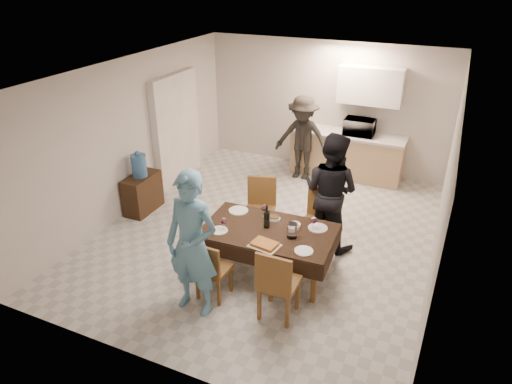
# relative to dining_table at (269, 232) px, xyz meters

# --- Properties ---
(floor) EXTENTS (5.00, 6.00, 0.02)m
(floor) POSITION_rel_dining_table_xyz_m (-0.41, 0.97, -0.66)
(floor) COLOR beige
(floor) RESTS_ON ground
(ceiling) EXTENTS (5.00, 6.00, 0.02)m
(ceiling) POSITION_rel_dining_table_xyz_m (-0.41, 0.97, 1.94)
(ceiling) COLOR white
(ceiling) RESTS_ON wall_back
(wall_back) EXTENTS (5.00, 0.02, 2.60)m
(wall_back) POSITION_rel_dining_table_xyz_m (-0.41, 3.97, 0.64)
(wall_back) COLOR beige
(wall_back) RESTS_ON floor
(wall_front) EXTENTS (5.00, 0.02, 2.60)m
(wall_front) POSITION_rel_dining_table_xyz_m (-0.41, -2.03, 0.64)
(wall_front) COLOR beige
(wall_front) RESTS_ON floor
(wall_left) EXTENTS (0.02, 6.00, 2.60)m
(wall_left) POSITION_rel_dining_table_xyz_m (-2.91, 0.97, 0.64)
(wall_left) COLOR beige
(wall_left) RESTS_ON floor
(wall_right) EXTENTS (0.02, 6.00, 2.60)m
(wall_right) POSITION_rel_dining_table_xyz_m (2.09, 0.97, 0.64)
(wall_right) COLOR beige
(wall_right) RESTS_ON floor
(stub_partition) EXTENTS (0.15, 1.40, 2.10)m
(stub_partition) POSITION_rel_dining_table_xyz_m (-2.83, 2.17, 0.39)
(stub_partition) COLOR white
(stub_partition) RESTS_ON floor
(kitchen_base_cabinet) EXTENTS (2.20, 0.60, 0.86)m
(kitchen_base_cabinet) POSITION_rel_dining_table_xyz_m (0.19, 3.65, -0.23)
(kitchen_base_cabinet) COLOR tan
(kitchen_base_cabinet) RESTS_ON floor
(kitchen_worktop) EXTENTS (2.24, 0.64, 0.05)m
(kitchen_worktop) POSITION_rel_dining_table_xyz_m (0.19, 3.65, 0.22)
(kitchen_worktop) COLOR #B6B5B0
(kitchen_worktop) RESTS_ON kitchen_base_cabinet
(upper_cabinet) EXTENTS (1.20, 0.34, 0.70)m
(upper_cabinet) POSITION_rel_dining_table_xyz_m (0.49, 3.79, 1.19)
(upper_cabinet) COLOR white
(upper_cabinet) RESTS_ON wall_back
(dining_table) EXTENTS (1.82, 1.11, 0.70)m
(dining_table) POSITION_rel_dining_table_xyz_m (0.00, 0.00, 0.00)
(dining_table) COLOR black
(dining_table) RESTS_ON floor
(chair_near_left) EXTENTS (0.40, 0.40, 0.47)m
(chair_near_left) POSITION_rel_dining_table_xyz_m (-0.45, -0.83, -0.14)
(chair_near_left) COLOR brown
(chair_near_left) RESTS_ON floor
(chair_near_right) EXTENTS (0.45, 0.45, 0.53)m
(chair_near_right) POSITION_rel_dining_table_xyz_m (0.45, -0.84, -0.06)
(chair_near_right) COLOR brown
(chair_near_right) RESTS_ON floor
(chair_far_left) EXTENTS (0.55, 0.56, 0.54)m
(chair_far_left) POSITION_rel_dining_table_xyz_m (-0.45, 0.66, -0.06)
(chair_far_left) COLOR brown
(chair_far_left) RESTS_ON floor
(chair_far_right) EXTENTS (0.48, 0.48, 0.54)m
(chair_far_right) POSITION_rel_dining_table_xyz_m (0.45, 0.66, -0.06)
(chair_far_right) COLOR brown
(chair_far_right) RESTS_ON floor
(console) EXTENTS (0.36, 0.72, 0.67)m
(console) POSITION_rel_dining_table_xyz_m (-2.69, 0.77, -0.33)
(console) COLOR #312110
(console) RESTS_ON floor
(water_jug) EXTENTS (0.26, 0.26, 0.39)m
(water_jug) POSITION_rel_dining_table_xyz_m (-2.69, 0.77, 0.20)
(water_jug) COLOR #4178B7
(water_jug) RESTS_ON console
(wine_bottle) EXTENTS (0.08, 0.08, 0.34)m
(wine_bottle) POSITION_rel_dining_table_xyz_m (-0.05, 0.05, 0.20)
(wine_bottle) COLOR black
(wine_bottle) RESTS_ON dining_table
(water_pitcher) EXTENTS (0.14, 0.14, 0.21)m
(water_pitcher) POSITION_rel_dining_table_xyz_m (0.35, -0.05, 0.14)
(water_pitcher) COLOR white
(water_pitcher) RESTS_ON dining_table
(savoury_tart) EXTENTS (0.41, 0.34, 0.05)m
(savoury_tart) POSITION_rel_dining_table_xyz_m (0.10, -0.38, 0.06)
(savoury_tart) COLOR #AC7932
(savoury_tart) RESTS_ON dining_table
(salad_bowl) EXTENTS (0.17, 0.17, 0.07)m
(salad_bowl) POSITION_rel_dining_table_xyz_m (0.30, 0.18, 0.06)
(salad_bowl) COLOR white
(salad_bowl) RESTS_ON dining_table
(mushroom_dish) EXTENTS (0.20, 0.20, 0.03)m
(mushroom_dish) POSITION_rel_dining_table_xyz_m (-0.05, 0.28, 0.05)
(mushroom_dish) COLOR white
(mushroom_dish) RESTS_ON dining_table
(wine_glass_a) EXTENTS (0.09, 0.09, 0.20)m
(wine_glass_a) POSITION_rel_dining_table_xyz_m (-0.55, -0.25, 0.13)
(wine_glass_a) COLOR white
(wine_glass_a) RESTS_ON dining_table
(wine_glass_b) EXTENTS (0.09, 0.09, 0.20)m
(wine_glass_b) POSITION_rel_dining_table_xyz_m (0.55, 0.25, 0.13)
(wine_glass_b) COLOR white
(wine_glass_b) RESTS_ON dining_table
(wine_glass_c) EXTENTS (0.09, 0.09, 0.20)m
(wine_glass_c) POSITION_rel_dining_table_xyz_m (-0.20, 0.30, 0.13)
(wine_glass_c) COLOR white
(wine_glass_c) RESTS_ON dining_table
(plate_near_left) EXTENTS (0.24, 0.24, 0.01)m
(plate_near_left) POSITION_rel_dining_table_xyz_m (-0.60, -0.30, 0.04)
(plate_near_left) COLOR white
(plate_near_left) RESTS_ON dining_table
(plate_near_right) EXTENTS (0.24, 0.24, 0.01)m
(plate_near_right) POSITION_rel_dining_table_xyz_m (0.60, -0.30, 0.04)
(plate_near_right) COLOR white
(plate_near_right) RESTS_ON dining_table
(plate_far_left) EXTENTS (0.28, 0.28, 0.02)m
(plate_far_left) POSITION_rel_dining_table_xyz_m (-0.60, 0.30, 0.04)
(plate_far_left) COLOR white
(plate_far_left) RESTS_ON dining_table
(plate_far_right) EXTENTS (0.27, 0.27, 0.02)m
(plate_far_right) POSITION_rel_dining_table_xyz_m (0.60, 0.30, 0.04)
(plate_far_right) COLOR white
(plate_far_right) RESTS_ON dining_table
(microwave) EXTENTS (0.58, 0.39, 0.32)m
(microwave) POSITION_rel_dining_table_xyz_m (0.40, 3.65, 0.41)
(microwave) COLOR white
(microwave) RESTS_ON kitchen_worktop
(person_near) EXTENTS (0.70, 0.47, 1.88)m
(person_near) POSITION_rel_dining_table_xyz_m (-0.55, -1.05, 0.28)
(person_near) COLOR #578FAD
(person_near) RESTS_ON floor
(person_far) EXTENTS (1.02, 0.88, 1.81)m
(person_far) POSITION_rel_dining_table_xyz_m (0.55, 1.05, 0.24)
(person_far) COLOR black
(person_far) RESTS_ON floor
(person_kitchen) EXTENTS (1.09, 0.63, 1.68)m
(person_kitchen) POSITION_rel_dining_table_xyz_m (-0.61, 3.20, 0.18)
(person_kitchen) COLOR black
(person_kitchen) RESTS_ON floor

